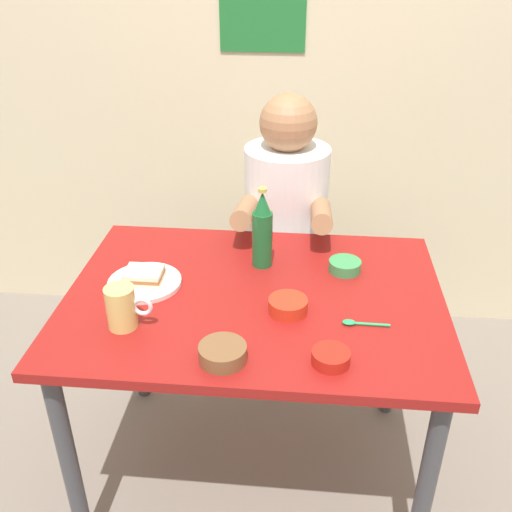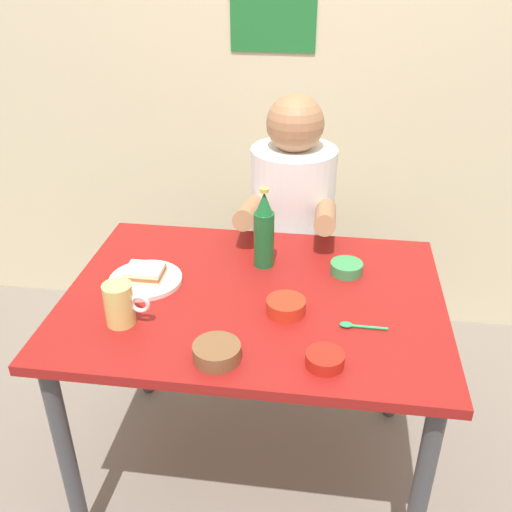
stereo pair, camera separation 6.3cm
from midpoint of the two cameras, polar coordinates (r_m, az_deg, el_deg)
The scene contains 14 objects.
ground_plane at distance 2.19m, azimuth -1.01°, elevation -20.21°, with size 6.00×6.00×0.00m, color slate.
wall_back at distance 2.48m, azimuth 1.54°, elevation 21.04°, with size 4.40×0.09×2.60m.
dining_table at distance 1.74m, azimuth -1.19°, elevation -6.36°, with size 1.10×0.80×0.74m.
stool at distance 2.42m, azimuth 2.00°, elevation -3.43°, with size 0.34×0.34×0.45m.
person_seated at distance 2.21m, azimuth 2.17°, elevation 5.49°, with size 0.33×0.56×0.72m.
plate_orange at distance 1.77m, azimuth -11.94°, elevation -2.58°, with size 0.22×0.22×0.01m, color silver.
sandwich at distance 1.75m, azimuth -12.03°, elevation -1.89°, with size 0.11×0.09×0.04m.
beer_mug at distance 1.57m, azimuth -14.21°, elevation -4.95°, with size 0.13×0.08×0.12m.
beer_bottle at distance 1.78m, azimuth -0.39°, elevation 2.45°, with size 0.06×0.06×0.26m.
sambal_bowl_red at distance 1.44m, azimuth 6.16°, elevation -9.89°, with size 0.10×0.10×0.03m.
sauce_bowl_chili at distance 1.60m, azimuth 2.06°, elevation -4.87°, with size 0.11×0.11×0.04m.
dip_bowl_green at distance 1.81m, azimuth 7.80°, elevation -0.93°, with size 0.10×0.10×0.03m.
condiment_bowl_brown at distance 1.44m, azimuth -4.58°, elevation -9.50°, with size 0.12×0.12×0.04m.
spoon at distance 1.58m, azimuth 8.85°, elevation -6.58°, with size 0.13×0.02×0.01m.
Camera 1 is at (0.14, -1.40, 1.67)m, focal length 40.47 mm.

